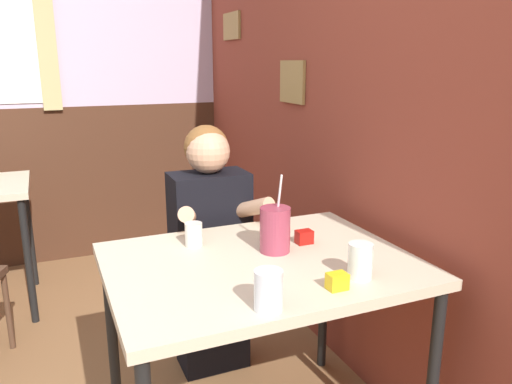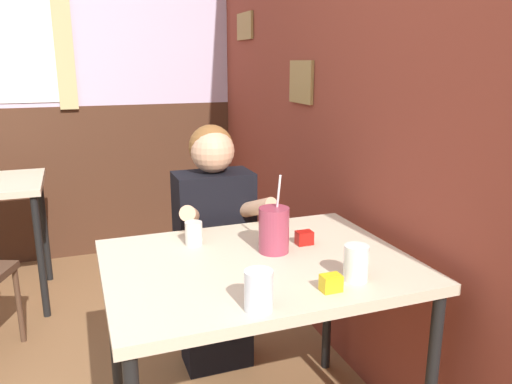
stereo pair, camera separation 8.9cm
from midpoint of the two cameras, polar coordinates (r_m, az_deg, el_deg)
name	(u,v)px [view 1 (the left image)]	position (r m, az deg, el deg)	size (l,w,h in m)	color
brick_wall_right	(298,72)	(2.67, 3.86, 13.56)	(0.08, 4.64, 2.70)	brown
back_wall	(35,68)	(3.73, -24.63, 12.72)	(5.45, 0.09, 2.70)	silver
main_table	(261,278)	(1.74, -0.96, -9.86)	(1.03, 0.79, 0.75)	beige
person_seated	(210,247)	(2.27, -6.36, -6.32)	(0.42, 0.40, 1.14)	black
cocktail_pitcher	(275,230)	(1.76, 0.74, -4.32)	(0.11, 0.11, 0.28)	#99384C
glass_near_pitcher	(268,290)	(1.37, -0.47, -11.20)	(0.08, 0.08, 0.11)	silver
glass_center	(360,261)	(1.58, 10.23, -7.77)	(0.08, 0.08, 0.11)	silver
glass_far_side	(194,235)	(1.85, -8.51, -4.84)	(0.06, 0.06, 0.09)	silver
condiment_ketchup	(304,237)	(1.86, 4.16, -5.16)	(0.06, 0.04, 0.05)	#B7140F
condiment_mustard	(337,281)	(1.51, 7.58, -10.10)	(0.06, 0.04, 0.05)	yellow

